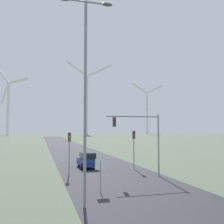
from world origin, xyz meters
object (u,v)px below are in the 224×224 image
(streetlamp, at_px, (85,79))
(wind_turbine_left, at_px, (8,103))
(car_approaching, at_px, (87,160))
(wind_turbine_center, at_px, (87,98))
(stop_sign_near, at_px, (100,169))
(wind_turbine_right, at_px, (147,108))
(traffic_light_post_near_right, at_px, (134,141))
(traffic_light_post_near_left, at_px, (69,144))
(traffic_light_mast_overhead, at_px, (141,131))

(streetlamp, xyz_separation_m, wind_turbine_left, (-26.86, 202.39, 17.68))
(car_approaching, xyz_separation_m, wind_turbine_center, (32.77, 188.36, 30.09))
(stop_sign_near, bearing_deg, wind_turbine_right, 66.08)
(traffic_light_post_near_right, height_order, car_approaching, traffic_light_post_near_right)
(traffic_light_post_near_right, xyz_separation_m, wind_turbine_left, (-34.79, 189.24, 22.08))
(stop_sign_near, distance_m, wind_turbine_left, 202.33)
(traffic_light_post_near_left, relative_size, wind_turbine_left, 0.08)
(stop_sign_near, bearing_deg, traffic_light_mast_overhead, 43.75)
(car_approaching, bearing_deg, wind_turbine_center, 80.13)
(stop_sign_near, height_order, wind_turbine_right, wind_turbine_right)
(traffic_light_post_near_right, bearing_deg, wind_turbine_right, 66.52)
(traffic_light_mast_overhead, xyz_separation_m, wind_turbine_center, (28.84, 195.55, 26.60))
(traffic_light_post_near_left, bearing_deg, wind_turbine_center, 79.59)
(car_approaching, distance_m, wind_turbine_center, 193.54)
(traffic_light_post_near_left, distance_m, traffic_light_post_near_right, 7.88)
(traffic_light_post_near_left, height_order, wind_turbine_center, wind_turbine_center)
(traffic_light_mast_overhead, relative_size, wind_turbine_left, 0.11)
(stop_sign_near, height_order, traffic_light_mast_overhead, traffic_light_mast_overhead)
(stop_sign_near, distance_m, traffic_light_post_near_right, 11.57)
(streetlamp, distance_m, wind_turbine_right, 243.39)
(traffic_light_mast_overhead, relative_size, car_approaching, 1.45)
(stop_sign_near, xyz_separation_m, wind_turbine_left, (-28.61, 198.90, 23.60))
(wind_turbine_left, bearing_deg, wind_turbine_right, 8.82)
(stop_sign_near, xyz_separation_m, traffic_light_post_near_left, (-1.46, 7.70, 1.42))
(traffic_light_post_near_left, xyz_separation_m, traffic_light_post_near_right, (7.63, 1.96, 0.10))
(streetlamp, relative_size, traffic_light_post_near_left, 2.94)
(stop_sign_near, distance_m, traffic_light_post_near_left, 7.96)
(traffic_light_post_near_left, distance_m, wind_turbine_left, 194.39)
(streetlamp, relative_size, wind_turbine_center, 0.19)
(streetlamp, relative_size, car_approaching, 2.99)
(car_approaching, distance_m, wind_turbine_left, 190.74)
(wind_turbine_left, bearing_deg, traffic_light_post_near_right, -79.58)
(wind_turbine_right, bearing_deg, traffic_light_mast_overhead, -113.26)
(traffic_light_post_near_right, relative_size, wind_turbine_left, 0.08)
(traffic_light_post_near_left, relative_size, car_approaching, 1.02)
(stop_sign_near, relative_size, traffic_light_post_near_right, 0.55)
(traffic_light_post_near_left, relative_size, traffic_light_post_near_right, 0.97)
(traffic_light_post_near_left, xyz_separation_m, wind_turbine_center, (35.40, 192.75, 27.89))
(wind_turbine_left, height_order, wind_turbine_center, wind_turbine_center)
(streetlamp, xyz_separation_m, wind_turbine_right, (98.60, 221.85, 17.34))
(wind_turbine_right, bearing_deg, wind_turbine_center, -164.10)
(wind_turbine_center, bearing_deg, stop_sign_near, -99.61)
(stop_sign_near, distance_m, wind_turbine_right, 240.00)
(streetlamp, bearing_deg, wind_turbine_left, 97.56)
(traffic_light_post_near_right, bearing_deg, traffic_light_post_near_left, -165.57)
(stop_sign_near, height_order, wind_turbine_left, wind_turbine_left)
(car_approaching, bearing_deg, traffic_light_post_near_left, -120.94)
(traffic_light_post_near_right, bearing_deg, streetlamp, -121.08)
(traffic_light_mast_overhead, height_order, wind_turbine_right, wind_turbine_right)
(stop_sign_near, distance_m, wind_turbine_center, 205.40)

